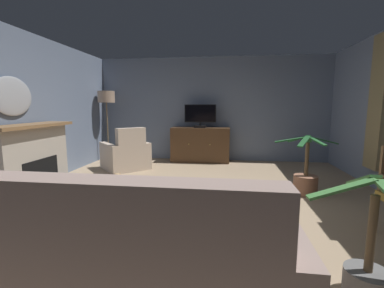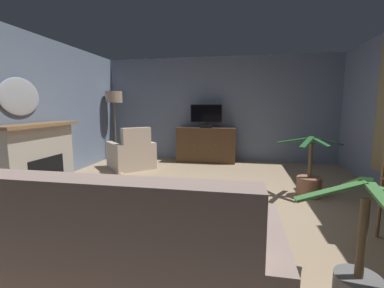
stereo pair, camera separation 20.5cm
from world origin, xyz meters
name	(u,v)px [view 1 (the left image)]	position (x,y,z in m)	size (l,w,h in m)	color
ground_plane	(197,207)	(0.00, 0.00, -0.02)	(6.54, 7.34, 0.04)	tan
wall_back	(212,109)	(0.00, 3.42, 1.34)	(6.54, 0.10, 2.68)	slate
curtain_panel_far	(378,103)	(2.91, 1.23, 1.47)	(0.10, 0.44, 2.25)	#8E7F56
rug_central	(185,214)	(-0.11, -0.33, 0.01)	(2.16, 1.76, 0.01)	#8E704C
fireplace	(32,161)	(-2.69, 0.18, 0.54)	(0.82, 1.61, 1.14)	#4C4C51
wall_mirror_oval	(12,96)	(-2.94, 0.18, 1.57)	(0.06, 0.82, 0.62)	#B2B7BF
tv_cabinet	(200,146)	(-0.26, 3.07, 0.42)	(1.48, 0.50, 0.88)	#352315
television	(200,115)	(-0.26, 3.02, 1.19)	(0.79, 0.20, 0.58)	black
coffee_table	(171,192)	(-0.23, -0.65, 0.42)	(1.14, 0.67, 0.46)	brown
tv_remote	(168,185)	(-0.29, -0.58, 0.48)	(0.17, 0.05, 0.02)	black
folded_newspaper	(180,188)	(-0.12, -0.66, 0.47)	(0.30, 0.22, 0.01)	silver
sofa_floral	(134,270)	(-0.18, -2.06, 0.34)	(2.14, 0.91, 1.04)	#A3897F
armchair_angled_to_table	(126,156)	(-1.85, 2.04, 0.30)	(1.26, 1.26, 0.96)	#C6B29E
potted_plant_small_fern_corner	(305,180)	(1.69, 0.74, 0.23)	(0.97, 0.69, 0.96)	#99664C
potted_plant_leafy_by_curtain	(368,270)	(1.47, -1.65, 0.22)	(1.01, 0.88, 0.94)	slate
cat	(116,182)	(-1.49, 0.63, 0.12)	(0.29, 0.69, 0.24)	tan
floor_lamp	(106,101)	(-2.69, 2.94, 1.55)	(0.43, 0.43, 1.80)	#4C4233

